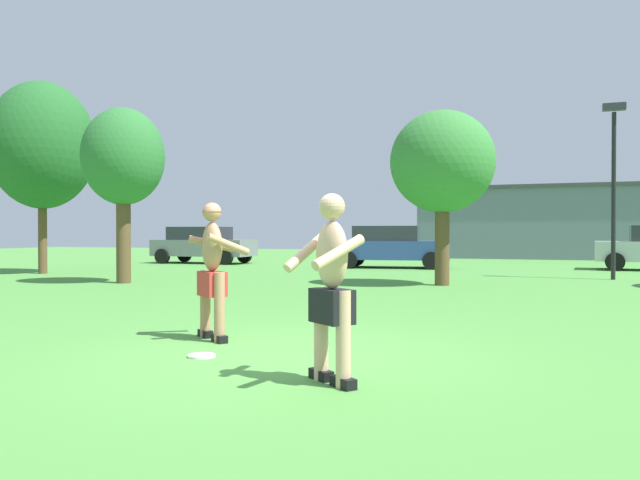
# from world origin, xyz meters

# --- Properties ---
(ground_plane) EXTENTS (80.00, 80.00, 0.00)m
(ground_plane) POSITION_xyz_m (0.00, 0.00, 0.00)
(ground_plane) COLOR #4C8E3D
(player_with_cap) EXTENTS (0.85, 0.78, 1.71)m
(player_with_cap) POSITION_xyz_m (-1.20, 0.70, 0.94)
(player_with_cap) COLOR black
(player_with_cap) RESTS_ON ground_plane
(player_in_black) EXTENTS (0.72, 0.83, 1.67)m
(player_in_black) POSITION_xyz_m (0.88, -0.91, 0.88)
(player_in_black) COLOR black
(player_in_black) RESTS_ON ground_plane
(frisbee) EXTENTS (0.30, 0.30, 0.03)m
(frisbee) POSITION_xyz_m (-0.78, -0.28, 0.01)
(frisbee) COLOR white
(frisbee) RESTS_ON ground_plane
(car_blue_near_post) EXTENTS (4.48, 2.44, 1.58)m
(car_blue_near_post) POSITION_xyz_m (-2.63, 16.76, 0.82)
(car_blue_near_post) COLOR #2D478C
(car_blue_near_post) RESTS_ON ground_plane
(car_gray_mid_lot) EXTENTS (4.33, 2.08, 1.58)m
(car_gray_mid_lot) POSITION_xyz_m (-11.09, 17.39, 0.82)
(car_gray_mid_lot) COLOR slate
(car_gray_mid_lot) RESTS_ON ground_plane
(lamp_post) EXTENTS (0.60, 0.24, 4.97)m
(lamp_post) POSITION_xyz_m (4.63, 13.07, 3.11)
(lamp_post) COLOR black
(lamp_post) RESTS_ON ground_plane
(outbuilding_behind_lot) EXTENTS (14.10, 6.55, 3.73)m
(outbuilding_behind_lot) POSITION_xyz_m (3.45, 29.14, 1.87)
(outbuilding_behind_lot) COLOR slate
(outbuilding_behind_lot) RESTS_ON ground_plane
(tree_right_field) EXTENTS (3.31, 3.31, 6.21)m
(tree_right_field) POSITION_xyz_m (-12.50, 9.70, 4.14)
(tree_right_field) COLOR brown
(tree_right_field) RESTS_ON ground_plane
(tree_behind_players) EXTENTS (2.14, 2.14, 4.61)m
(tree_behind_players) POSITION_xyz_m (-7.67, 7.47, 3.27)
(tree_behind_players) COLOR brown
(tree_behind_players) RESTS_ON ground_plane
(tree_near_building) EXTENTS (2.62, 2.62, 4.39)m
(tree_near_building) POSITION_xyz_m (0.34, 9.55, 3.08)
(tree_near_building) COLOR brown
(tree_near_building) RESTS_ON ground_plane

